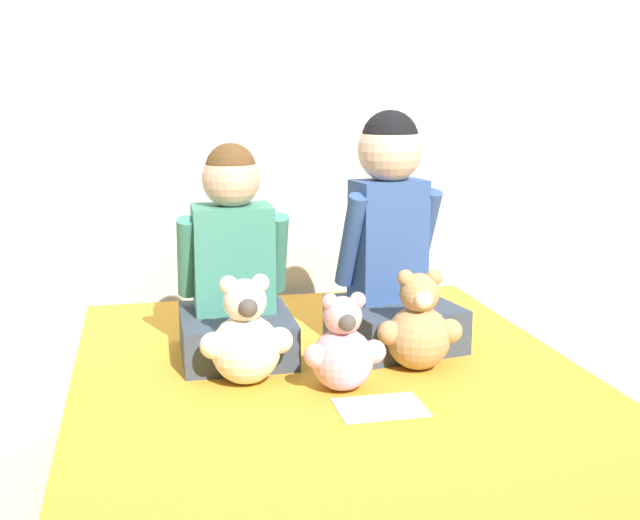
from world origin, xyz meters
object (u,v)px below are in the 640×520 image
object	(u,v)px
bed	(347,486)
teddy_bear_held_by_left_child	(246,338)
teddy_bear_between_children	(344,349)
sign_card	(380,407)
child_on_left	(234,271)
teddy_bear_held_by_right_child	(419,328)
child_on_right	(391,244)

from	to	relation	value
bed	teddy_bear_held_by_left_child	bearing A→B (deg)	146.11
teddy_bear_between_children	sign_card	distance (m)	0.18
bed	teddy_bear_between_children	world-z (taller)	teddy_bear_between_children
child_on_left	sign_card	distance (m)	0.61
bed	teddy_bear_between_children	distance (m)	0.35
bed	sign_card	distance (m)	0.26
child_on_left	teddy_bear_between_children	bearing A→B (deg)	-55.42
child_on_left	teddy_bear_held_by_left_child	distance (m)	0.27
child_on_left	teddy_bear_held_by_right_child	size ratio (longest dim) A/B	2.17
child_on_left	bed	bearing A→B (deg)	-59.61
teddy_bear_held_by_left_child	child_on_right	bearing A→B (deg)	26.40
bed	child_on_right	bearing A→B (deg)	59.96
teddy_bear_held_by_right_child	teddy_bear_between_children	world-z (taller)	teddy_bear_held_by_right_child
child_on_right	teddy_bear_between_children	distance (m)	0.46
teddy_bear_held_by_right_child	sign_card	xyz separation A→B (m)	(-0.18, -0.24, -0.11)
bed	teddy_bear_held_by_right_child	size ratio (longest dim) A/B	7.34
teddy_bear_held_by_right_child	child_on_left	bearing A→B (deg)	159.23
bed	sign_card	xyz separation A→B (m)	(0.06, -0.08, 0.24)
bed	child_on_left	size ratio (longest dim) A/B	3.39
teddy_bear_held_by_right_child	teddy_bear_held_by_left_child	bearing A→B (deg)	-173.05
teddy_bear_held_by_left_child	teddy_bear_held_by_right_child	xyz separation A→B (m)	(0.47, 0.00, -0.00)
teddy_bear_held_by_left_child	teddy_bear_between_children	distance (m)	0.26
teddy_bear_held_by_right_child	teddy_bear_between_children	bearing A→B (deg)	-149.69
child_on_right	teddy_bear_between_children	bearing A→B (deg)	-134.08
teddy_bear_held_by_right_child	child_on_right	bearing A→B (deg)	97.78
teddy_bear_held_by_left_child	teddy_bear_held_by_right_child	world-z (taller)	teddy_bear_held_by_left_child
child_on_right	teddy_bear_held_by_right_child	size ratio (longest dim) A/B	2.48
child_on_left	sign_card	xyz separation A→B (m)	(0.29, -0.48, -0.24)
child_on_right	teddy_bear_held_by_right_child	world-z (taller)	child_on_right
teddy_bear_between_children	child_on_right	bearing A→B (deg)	55.67
child_on_left	teddy_bear_between_children	distance (m)	0.44
bed	teddy_bear_held_by_right_child	distance (m)	0.46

